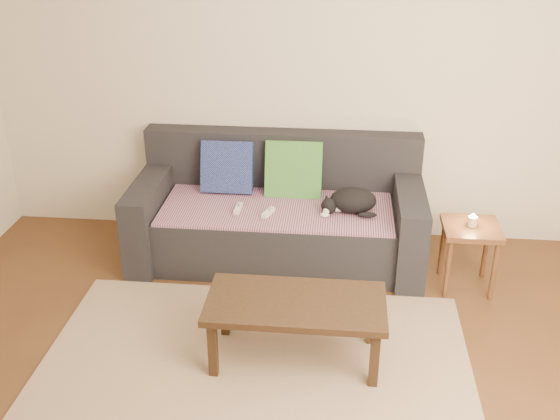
{
  "coord_description": "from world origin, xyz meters",
  "views": [
    {
      "loc": [
        0.45,
        -2.77,
        2.47
      ],
      "look_at": [
        0.05,
        1.2,
        0.55
      ],
      "focal_mm": 42.0,
      "sensor_mm": 36.0,
      "label": 1
    }
  ],
  "objects": [
    {
      "name": "cushion_green",
      "position": [
        0.1,
        1.74,
        0.63
      ],
      "size": [
        0.42,
        0.22,
        0.43
      ],
      "primitive_type": "cube",
      "rotation": [
        -0.27,
        0.0,
        0.0
      ],
      "color": "#0C5245",
      "rests_on": "throw_blanket"
    },
    {
      "name": "coffee_table",
      "position": [
        0.23,
        0.33,
        0.36
      ],
      "size": [
        1.02,
        0.51,
        0.41
      ],
      "color": "#332413",
      "rests_on": "rug"
    },
    {
      "name": "rug",
      "position": [
        0.0,
        0.15,
        0.01
      ],
      "size": [
        2.5,
        1.8,
        0.01
      ],
      "primitive_type": "cube",
      "color": "tan",
      "rests_on": "ground"
    },
    {
      "name": "cushion_navy",
      "position": [
        -0.4,
        1.74,
        0.63
      ],
      "size": [
        0.39,
        0.21,
        0.4
      ],
      "primitive_type": "cube",
      "rotation": [
        -0.31,
        0.0,
        0.0
      ],
      "color": "#121149",
      "rests_on": "throw_blanket"
    },
    {
      "name": "ground",
      "position": [
        0.0,
        0.0,
        0.0
      ],
      "size": [
        4.5,
        4.5,
        0.0
      ],
      "primitive_type": "plane",
      "color": "brown",
      "rests_on": "ground"
    },
    {
      "name": "wii_remote_b",
      "position": [
        -0.05,
        1.35,
        0.46
      ],
      "size": [
        0.09,
        0.15,
        0.03
      ],
      "primitive_type": "cube",
      "rotation": [
        0.0,
        0.0,
        1.21
      ],
      "color": "white",
      "rests_on": "throw_blanket"
    },
    {
      "name": "cat",
      "position": [
        0.53,
        1.45,
        0.52
      ],
      "size": [
        0.43,
        0.33,
        0.17
      ],
      "rotation": [
        0.0,
        0.0,
        -0.28
      ],
      "color": "black",
      "rests_on": "throw_blanket"
    },
    {
      "name": "back_wall",
      "position": [
        0.0,
        2.0,
        1.3
      ],
      "size": [
        4.5,
        0.04,
        2.6
      ],
      "primitive_type": "cube",
      "color": "beige",
      "rests_on": "ground"
    },
    {
      "name": "throw_blanket",
      "position": [
        0.0,
        1.48,
        0.43
      ],
      "size": [
        1.66,
        0.74,
        0.02
      ],
      "primitive_type": "cube",
      "color": "#49294D",
      "rests_on": "sofa"
    },
    {
      "name": "side_table",
      "position": [
        1.34,
        1.24,
        0.39
      ],
      "size": [
        0.38,
        0.38,
        0.47
      ],
      "color": "brown",
      "rests_on": "ground"
    },
    {
      "name": "sofa",
      "position": [
        0.0,
        1.57,
        0.31
      ],
      "size": [
        2.1,
        0.94,
        0.87
      ],
      "color": "#232328",
      "rests_on": "ground"
    },
    {
      "name": "wii_remote_a",
      "position": [
        -0.27,
        1.39,
        0.46
      ],
      "size": [
        0.05,
        0.15,
        0.03
      ],
      "primitive_type": "cube",
      "rotation": [
        0.0,
        0.0,
        1.5
      ],
      "color": "white",
      "rests_on": "throw_blanket"
    },
    {
      "name": "candle",
      "position": [
        1.34,
        1.24,
        0.51
      ],
      "size": [
        0.06,
        0.06,
        0.09
      ],
      "color": "beige",
      "rests_on": "side_table"
    }
  ]
}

